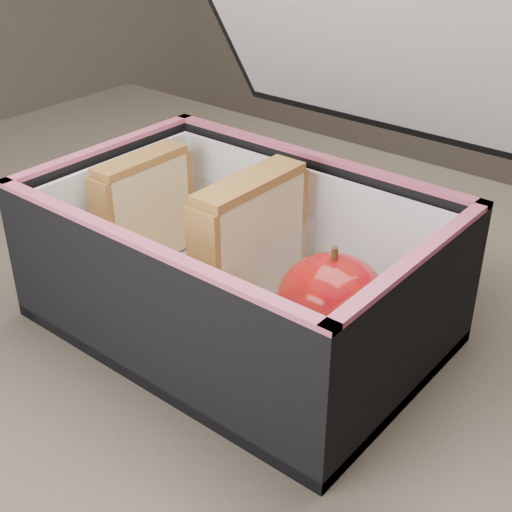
% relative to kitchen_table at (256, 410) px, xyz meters
% --- Properties ---
extents(kitchen_table, '(1.20, 0.80, 0.75)m').
position_rel_kitchen_table_xyz_m(kitchen_table, '(0.00, 0.00, 0.00)').
color(kitchen_table, brown).
rests_on(kitchen_table, ground).
extents(lunch_bag, '(0.30, 0.31, 0.28)m').
position_rel_kitchen_table_xyz_m(lunch_bag, '(-0.01, -0.00, 0.16)').
color(lunch_bag, black).
rests_on(lunch_bag, kitchen_table).
extents(plastic_tub, '(0.16, 0.12, 0.07)m').
position_rel_kitchen_table_xyz_m(plastic_tub, '(-0.07, -0.00, 0.14)').
color(plastic_tub, white).
rests_on(plastic_tub, lunch_bag).
extents(sandwich_left, '(0.02, 0.09, 0.10)m').
position_rel_kitchen_table_xyz_m(sandwich_left, '(-0.12, -0.00, 0.16)').
color(sandwich_left, '#D4C289').
rests_on(sandwich_left, plastic_tub).
extents(sandwich_right, '(0.03, 0.10, 0.11)m').
position_rel_kitchen_table_xyz_m(sandwich_right, '(-0.01, -0.00, 0.16)').
color(sandwich_right, '#D4C289').
rests_on(sandwich_right, plastic_tub).
extents(carrot_sticks, '(0.06, 0.15, 0.03)m').
position_rel_kitchen_table_xyz_m(carrot_sticks, '(-0.06, 0.00, 0.12)').
color(carrot_sticks, '#FF6000').
rests_on(carrot_sticks, plastic_tub).
extents(paper_napkin, '(0.10, 0.10, 0.01)m').
position_rel_kitchen_table_xyz_m(paper_napkin, '(0.08, -0.00, 0.11)').
color(paper_napkin, white).
rests_on(paper_napkin, lunch_bag).
extents(red_apple, '(0.10, 0.10, 0.08)m').
position_rel_kitchen_table_xyz_m(red_apple, '(0.08, -0.01, 0.15)').
color(red_apple, maroon).
rests_on(red_apple, paper_napkin).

